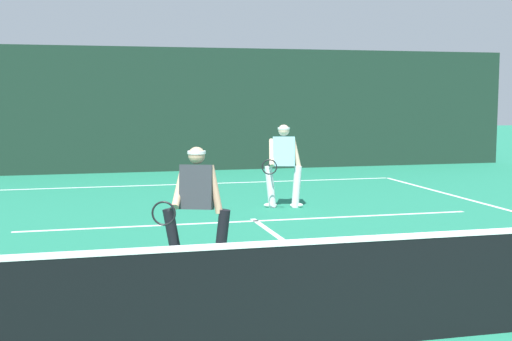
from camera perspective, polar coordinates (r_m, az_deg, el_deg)
name	(u,v)px	position (r m, az deg, el deg)	size (l,w,h in m)	color
ground_plane	(424,340)	(6.62, 13.63, -13.38)	(80.00, 80.00, 0.00)	#20795A
court_line_baseline_far	(203,184)	(17.44, -4.38, -1.08)	(10.01, 0.10, 0.01)	white
court_line_service	(256,221)	(12.25, -0.03, -4.16)	(8.16, 0.10, 0.01)	white
court_line_centre	(310,259)	(9.45, 4.46, -7.28)	(0.10, 6.40, 0.01)	white
tennis_net	(426,285)	(6.47, 13.75, -9.13)	(10.97, 0.09, 1.11)	#1E4723
player_near	(196,204)	(8.68, -4.91, -2.72)	(1.04, 0.86, 1.57)	black
player_far	(283,162)	(13.62, 2.26, 0.70)	(0.96, 0.86, 1.64)	silver
back_fence_windscreen	(184,110)	(20.39, -5.94, 4.99)	(20.63, 0.12, 3.59)	#172E23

